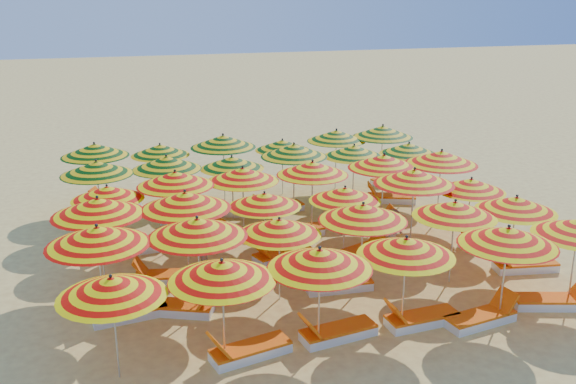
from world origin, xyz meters
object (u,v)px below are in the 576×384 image
object	(u,v)px
umbrella_20	(243,175)
lounger_21	(115,203)
umbrella_19	(175,179)
umbrella_35	(383,132)
umbrella_32	(223,141)
lounger_9	(166,277)
umbrella_7	(197,228)
lounger_6	(179,307)
umbrella_8	(279,227)
lounger_22	(391,179)
umbrella_4	(508,236)
umbrella_2	(320,259)
umbrella_0	(111,287)
lounger_13	(130,248)
umbrella_1	(222,271)
lounger_14	(199,240)
umbrella_23	(441,158)
lounger_16	(368,223)
lounger_11	(364,250)
umbrella_6	(97,236)
lounger_0	(249,351)
lounger_12	(482,239)
lounger_17	(188,217)
beachgoer_a	(204,243)
umbrella_34	(336,136)
umbrella_28	(354,151)
beachgoer_b	(393,231)
umbrella_21	(312,168)
umbrella_17	(471,185)
umbrella_15	(345,194)
umbrella_26	(232,163)
umbrella_12	(98,207)
lounger_3	(482,317)
umbrella_22	(384,162)
umbrella_16	(414,177)
umbrella_31	(160,150)
lounger_8	(524,265)
lounger_1	(337,332)
umbrella_9	(363,212)
umbrella_14	(264,200)
umbrella_13	(185,201)
lounger_2	(420,319)
umbrella_30	(95,150)
lounger_19	(278,208)
umbrella_29	(409,149)
umbrella_18	(107,193)
umbrella_33	(282,145)
lounger_4	(552,301)
umbrella_27	(294,151)

from	to	relation	value
umbrella_20	lounger_21	world-z (taller)	umbrella_20
umbrella_19	umbrella_35	size ratio (longest dim) A/B	0.92
umbrella_32	lounger_9	bearing A→B (deg)	-113.45
umbrella_7	lounger_6	size ratio (longest dim) A/B	1.66
umbrella_8	lounger_22	size ratio (longest dim) A/B	1.40
umbrella_4	umbrella_2	bearing A→B (deg)	179.61
umbrella_0	lounger_13	size ratio (longest dim) A/B	1.27
umbrella_1	lounger_14	bearing A→B (deg)	86.07
umbrella_23	lounger_16	world-z (taller)	umbrella_23
lounger_11	umbrella_6	bearing A→B (deg)	173.37
lounger_0	lounger_12	xyz separation A→B (m)	(8.17, 4.16, 0.00)
lounger_9	lounger_14	size ratio (longest dim) A/B	1.00
lounger_17	beachgoer_a	size ratio (longest dim) A/B	1.20
lounger_12	umbrella_34	bearing A→B (deg)	-94.00
umbrella_28	beachgoer_b	bearing A→B (deg)	-96.69
umbrella_21	beachgoer_b	world-z (taller)	umbrella_21
umbrella_17	lounger_11	size ratio (longest dim) A/B	1.30
umbrella_15	lounger_14	bearing A→B (deg)	152.35
umbrella_1	beachgoer_a	size ratio (longest dim) A/B	1.88
beachgoer_b	umbrella_19	bearing A→B (deg)	55.68
umbrella_26	umbrella_2	bearing A→B (deg)	-89.11
umbrella_12	umbrella_21	bearing A→B (deg)	19.35
lounger_3	umbrella_22	bearing A→B (deg)	76.29
umbrella_16	umbrella_31	xyz separation A→B (m)	(-6.64, 6.40, -0.26)
umbrella_1	lounger_8	world-z (taller)	umbrella_1
umbrella_7	lounger_12	size ratio (longest dim) A/B	1.65
lounger_1	umbrella_15	bearing A→B (deg)	-121.64
umbrella_9	umbrella_31	xyz separation A→B (m)	(-4.15, 8.58, -0.15)
umbrella_12	umbrella_14	distance (m)	4.36
umbrella_1	umbrella_17	distance (m)	9.20
umbrella_20	umbrella_28	xyz separation A→B (m)	(4.39, 1.98, -0.05)
umbrella_13	lounger_2	bearing A→B (deg)	-39.53
umbrella_26	lounger_16	bearing A→B (deg)	-26.20
umbrella_30	lounger_19	xyz separation A→B (m)	(5.90, -2.00, -1.98)
umbrella_14	umbrella_20	world-z (taller)	umbrella_20
umbrella_29	lounger_22	xyz separation A→B (m)	(0.48, 2.27, -1.80)
umbrella_23	umbrella_18	bearing A→B (deg)	179.62
umbrella_32	umbrella_33	size ratio (longest dim) A/B	1.08
lounger_12	umbrella_35	bearing A→B (deg)	-108.88
lounger_22	umbrella_32	bearing A→B (deg)	161.14
umbrella_28	lounger_3	world-z (taller)	umbrella_28
umbrella_28	lounger_4	world-z (taller)	umbrella_28
umbrella_2	umbrella_4	world-z (taller)	umbrella_4
umbrella_12	lounger_8	world-z (taller)	umbrella_12
umbrella_2	umbrella_6	bearing A→B (deg)	151.76
umbrella_6	umbrella_35	xyz separation A→B (m)	(10.55, 8.22, 0.01)
lounger_4	lounger_13	world-z (taller)	same
umbrella_27	lounger_19	bearing A→B (deg)	-172.17
umbrella_17	umbrella_26	size ratio (longest dim) A/B	0.86
lounger_2	lounger_14	xyz separation A→B (m)	(-4.14, 6.21, 0.00)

